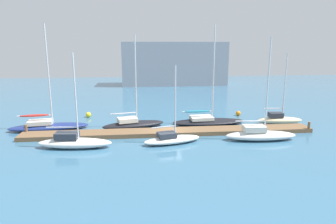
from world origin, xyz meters
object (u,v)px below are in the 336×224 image
sailboat_2 (133,123)px  sailboat_5 (260,134)px  mooring_buoy_orange (238,113)px  sailboat_1 (74,142)px  sailboat_3 (172,139)px  mooring_buoy_yellow (88,115)px  sailboat_4 (207,120)px  harbor_building_distant (174,63)px  sailboat_6 (279,119)px  sailboat_0 (48,125)px

sailboat_2 → sailboat_5: size_ratio=1.04×
sailboat_5 → mooring_buoy_orange: size_ratio=15.37×
sailboat_1 → sailboat_2: size_ratio=0.83×
sailboat_3 → mooring_buoy_orange: size_ratio=11.45×
sailboat_1 → sailboat_3: size_ratio=1.16×
sailboat_2 → sailboat_3: sailboat_2 is taller
sailboat_2 → mooring_buoy_yellow: (-5.94, 5.96, -0.19)m
mooring_buoy_yellow → mooring_buoy_orange: 20.19m
sailboat_5 → sailboat_2: bearing=158.3°
sailboat_4 → sailboat_5: 7.64m
sailboat_1 → harbor_building_distant: bearing=76.6°
sailboat_3 → mooring_buoy_orange: 14.94m
sailboat_4 → sailboat_5: sailboat_4 is taller
sailboat_2 → sailboat_4: size_ratio=0.90×
sailboat_1 → sailboat_6: size_ratio=1.03×
sailboat_1 → mooring_buoy_yellow: (-0.51, 12.29, -0.25)m
mooring_buoy_orange → harbor_building_distant: 34.49m
sailboat_1 → harbor_building_distant: size_ratio=0.36×
sailboat_4 → mooring_buoy_yellow: 15.82m
sailboat_5 → sailboat_6: (4.95, 5.95, -0.03)m
sailboat_0 → harbor_building_distant: sailboat_0 is taller
sailboat_2 → harbor_building_distant: (9.65, 38.55, 4.50)m
sailboat_0 → harbor_building_distant: size_ratio=0.48×
sailboat_5 → mooring_buoy_yellow: 22.19m
sailboat_0 → sailboat_3: 14.80m
sailboat_5 → sailboat_0: bearing=167.8°
mooring_buoy_orange → sailboat_6: bearing=-52.6°
sailboat_0 → sailboat_2: size_ratio=1.10×
sailboat_0 → sailboat_1: (4.18, -6.55, 0.06)m
sailboat_3 → sailboat_4: (5.17, 6.73, -0.00)m
sailboat_5 → sailboat_1: bearing=-175.6°
harbor_building_distant → sailboat_5: bearing=-85.9°
sailboat_1 → mooring_buoy_yellow: size_ratio=12.66×
sailboat_2 → mooring_buoy_yellow: sailboat_2 is taller
sailboat_4 → sailboat_6: (8.79, -0.66, 0.10)m
sailboat_0 → sailboat_3: sailboat_0 is taller
sailboat_6 → sailboat_3: bearing=-152.5°
sailboat_5 → sailboat_6: sailboat_5 is taller
sailboat_0 → mooring_buoy_yellow: size_ratio=16.79×
harbor_building_distant → sailboat_2: bearing=-104.1°
harbor_building_distant → mooring_buoy_orange: bearing=-82.3°
sailboat_4 → harbor_building_distant: bearing=86.8°
sailboat_4 → sailboat_2: bearing=-177.7°
sailboat_2 → sailboat_6: bearing=-14.1°
sailboat_2 → mooring_buoy_orange: 14.97m
mooring_buoy_yellow → harbor_building_distant: 36.44m
sailboat_0 → sailboat_2: bearing=-8.5°
sailboat_2 → sailboat_6: (17.76, 0.05, 0.04)m
sailboat_4 → sailboat_5: size_ratio=1.15×
harbor_building_distant → sailboat_3: bearing=-97.5°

